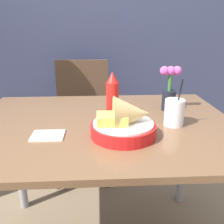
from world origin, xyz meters
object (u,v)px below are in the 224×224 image
(chair_far_window, at_px, (82,108))
(flower_vase, at_px, (169,89))
(ketchup_bottle, at_px, (112,95))
(drink_cup, at_px, (174,113))
(food_basket, at_px, (126,122))

(chair_far_window, height_order, flower_vase, flower_vase)
(ketchup_bottle, distance_m, drink_cup, 0.29)
(chair_far_window, distance_m, ketchup_bottle, 0.82)
(chair_far_window, xyz_separation_m, drink_cup, (0.44, -0.87, 0.26))
(food_basket, bearing_deg, ketchup_bottle, 99.17)
(ketchup_bottle, relative_size, flower_vase, 0.94)
(chair_far_window, bearing_deg, flower_vase, -55.42)
(food_basket, distance_m, ketchup_bottle, 0.24)
(chair_far_window, bearing_deg, food_basket, -76.99)
(chair_far_window, relative_size, ketchup_bottle, 4.33)
(flower_vase, bearing_deg, chair_far_window, 124.58)
(food_basket, xyz_separation_m, ketchup_bottle, (-0.04, 0.23, 0.04))
(chair_far_window, height_order, ketchup_bottle, ketchup_bottle)
(ketchup_bottle, bearing_deg, drink_cup, -28.32)
(ketchup_bottle, height_order, drink_cup, drink_cup)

